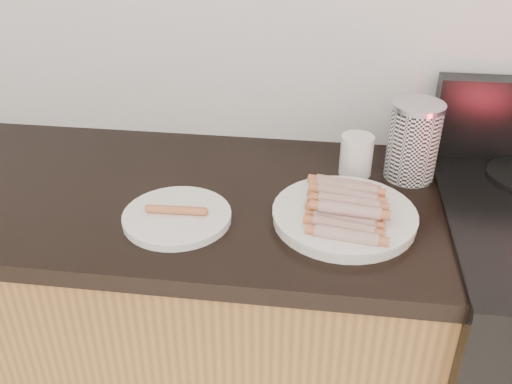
# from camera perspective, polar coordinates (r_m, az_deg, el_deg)

# --- Properties ---
(cabinet_base) EXTENTS (2.20, 0.59, 0.86)m
(cabinet_base) POSITION_cam_1_polar(r_m,az_deg,el_deg) (1.78, -23.04, -11.93)
(cabinet_base) COLOR brown
(cabinet_base) RESTS_ON floor
(main_plate) EXTENTS (0.39, 0.39, 0.02)m
(main_plate) POSITION_cam_1_polar(r_m,az_deg,el_deg) (1.21, 8.80, -2.51)
(main_plate) COLOR silver
(main_plate) RESTS_ON counter_slab
(side_plate) EXTENTS (0.26, 0.26, 0.02)m
(side_plate) POSITION_cam_1_polar(r_m,az_deg,el_deg) (1.21, -7.89, -2.47)
(side_plate) COLOR white
(side_plate) RESTS_ON counter_slab
(hotdog_pile) EXTENTS (0.13, 0.25, 0.05)m
(hotdog_pile) POSITION_cam_1_polar(r_m,az_deg,el_deg) (1.20, 8.92, -1.28)
(hotdog_pile) COLOR brown
(hotdog_pile) RESTS_ON main_plate
(plain_sausages) EXTENTS (0.12, 0.02, 0.02)m
(plain_sausages) POSITION_cam_1_polar(r_m,az_deg,el_deg) (1.21, -7.95, -1.79)
(plain_sausages) COLOR #D26F47
(plain_sausages) RESTS_ON side_plate
(canister) EXTENTS (0.12, 0.12, 0.19)m
(canister) POSITION_cam_1_polar(r_m,az_deg,el_deg) (1.38, 15.45, 4.93)
(canister) COLOR white
(canister) RESTS_ON counter_slab
(mug) EXTENTS (0.10, 0.10, 0.10)m
(mug) POSITION_cam_1_polar(r_m,az_deg,el_deg) (1.38, 10.00, 3.66)
(mug) COLOR white
(mug) RESTS_ON counter_slab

